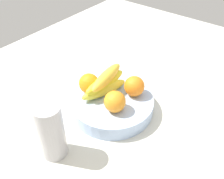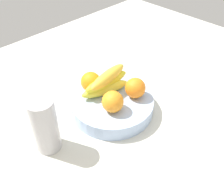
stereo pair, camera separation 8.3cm
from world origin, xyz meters
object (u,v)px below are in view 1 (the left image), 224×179
orange_front_right (134,86)px  orange_center (88,84)px  thermos_tumbler (51,131)px  orange_front_left (115,102)px  fruit_bowl (112,104)px  banana_bunch (105,83)px

orange_front_right → orange_center: size_ratio=1.00×
orange_center → thermos_tumbler: bearing=-163.7°
orange_front_left → orange_front_right: (10.12, -0.46, 0.00)cm
fruit_bowl → thermos_tumbler: size_ratio=1.58×
fruit_bowl → orange_center: bearing=103.1°
fruit_bowl → orange_front_left: size_ratio=4.05×
orange_front_right → thermos_tumbler: 31.46cm
orange_front_left → thermos_tumbler: size_ratio=0.39×
orange_front_left → thermos_tumbler: (-20.66, 6.01, 0.41)cm
orange_front_right → banana_bunch: banana_bunch is taller
fruit_bowl → thermos_tumbler: thermos_tumbler is taller
fruit_bowl → thermos_tumbler: 25.19cm
fruit_bowl → banana_bunch: (1.24, 3.84, 6.69)cm
orange_front_left → banana_bunch: (4.87, 7.76, 0.75)cm
fruit_bowl → thermos_tumbler: (-24.29, 2.09, 6.35)cm
orange_front_right → orange_center: (-8.50, 12.97, 0.00)cm
orange_front_left → orange_center: (1.62, 12.51, 0.00)cm
orange_front_right → banana_bunch: size_ratio=0.37×
fruit_bowl → orange_center: (-2.00, 8.60, 5.94)cm
fruit_bowl → orange_front_left: 7.98cm
fruit_bowl → orange_front_right: 9.83cm
banana_bunch → fruit_bowl: bearing=-107.9°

